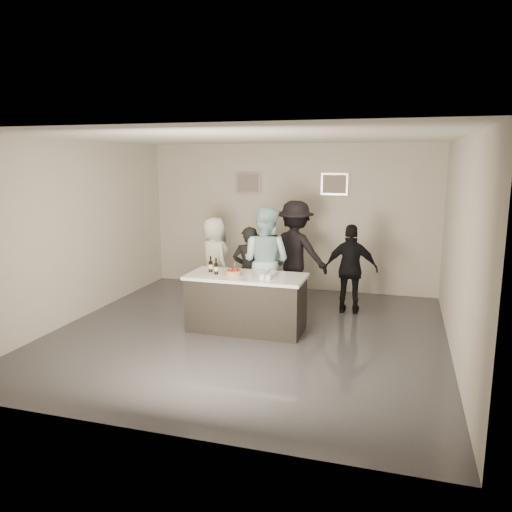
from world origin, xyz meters
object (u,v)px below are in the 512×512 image
Objects in this scene: bar_counter at (246,303)px; person_main_blue at (265,261)px; cake at (234,273)px; person_main_black at (249,271)px; beer_bottle_b at (216,266)px; person_guest_right at (351,269)px; person_guest_left at (214,260)px; beer_bottle_a at (211,264)px; person_guest_back at (295,252)px.

person_main_blue is (0.07, 0.85, 0.50)m from bar_counter.
cake is 0.15× the size of person_main_black.
bar_counter is 0.53m from cake.
person_main_blue is (0.55, 0.92, -0.08)m from beer_bottle_b.
beer_bottle_b is 2.47m from person_guest_right.
person_guest_left is at bearing 121.32° from cake.
person_main_black is 0.82× the size of person_main_blue.
beer_bottle_a is 0.13× the size of person_guest_back.
beer_bottle_b is 0.17× the size of person_main_black.
person_guest_left reaches higher than beer_bottle_b.
person_main_black reaches higher than beer_bottle_a.
person_main_black is (-0.03, 0.89, -0.16)m from cake.
cake is 0.15× the size of person_guest_left.
person_guest_right is at bearing 32.54° from beer_bottle_a.
cake is at bearing 39.41° from person_guest_right.
person_guest_back reaches higher than person_main_black.
person_guest_right is 1.15m from person_guest_back.
cake is 2.23m from person_guest_right.
cake is at bearing 0.86° from beer_bottle_b.
person_guest_left is at bearing 108.94° from beer_bottle_a.
beer_bottle_a is 0.17× the size of person_main_black.
person_guest_left is (-0.90, 1.48, -0.13)m from cake.
bar_counter is at bearing 19.55° from cake.
person_guest_left is (-0.46, 1.35, -0.22)m from beer_bottle_a.
cake is at bearing -160.45° from bar_counter.
bar_counter is 0.98× the size of person_main_blue.
beer_bottle_a is at bearing 163.97° from cake.
bar_counter is at bearing 85.88° from person_main_black.
person_main_black is (-0.21, 0.82, 0.33)m from bar_counter.
person_guest_back reaches higher than person_guest_right.
person_guest_back is at bearing 71.80° from cake.
person_main_black is 1.80m from person_guest_right.
person_main_blue is (0.29, 0.03, 0.18)m from person_main_black.
person_main_black is at bearing 104.46° from bar_counter.
person_guest_back is (0.41, 1.74, 0.52)m from bar_counter.
person_guest_back is (1.49, 0.33, 0.16)m from person_guest_left.
bar_counter is 0.96× the size of person_guest_back.
cake is 1.73m from person_guest_left.
person_guest_right reaches higher than beer_bottle_b.
person_guest_left is 0.84× the size of person_guest_back.
cake is (-0.19, -0.07, 0.49)m from bar_counter.
cake is 0.15× the size of person_guest_right.
person_guest_left is at bearing -52.47° from person_main_black.
person_main_black reaches higher than beer_bottle_b.
beer_bottle_a reaches higher than cake.
beer_bottle_b is (-0.48, -0.07, 0.58)m from bar_counter.
person_main_blue is at bearing 19.47° from person_guest_right.
cake is 0.96m from person_main_blue.
person_main_blue is at bearing 48.71° from beer_bottle_a.
bar_counter is 0.85m from beer_bottle_a.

